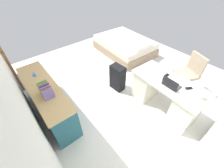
# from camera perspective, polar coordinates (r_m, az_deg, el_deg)

# --- Properties ---
(ground_plane) EXTENTS (5.57, 5.57, 0.00)m
(ground_plane) POSITION_cam_1_polar(r_m,az_deg,el_deg) (3.90, 2.45, 0.95)
(ground_plane) COLOR silver
(wall_back) EXTENTS (4.57, 0.10, 2.67)m
(wall_back) POSITION_cam_1_polar(r_m,az_deg,el_deg) (2.47, -36.95, 2.87)
(wall_back) COLOR silver
(wall_back) RESTS_ON ground_plane
(door_wooden) EXTENTS (0.88, 0.05, 2.04)m
(door_wooden) POSITION_cam_1_polar(r_m,az_deg,el_deg) (4.17, -38.32, 11.34)
(door_wooden) COLOR brown
(door_wooden) RESTS_ON ground_plane
(desk) EXTENTS (1.46, 0.70, 0.75)m
(desk) POSITION_cam_1_polar(r_m,az_deg,el_deg) (3.21, 20.50, -3.91)
(desk) COLOR silver
(desk) RESTS_ON ground_plane
(office_chair) EXTENTS (0.60, 0.60, 0.94)m
(office_chair) POSITION_cam_1_polar(r_m,az_deg,el_deg) (3.90, 27.91, 3.22)
(office_chair) COLOR black
(office_chair) RESTS_ON ground_plane
(credenza) EXTENTS (1.80, 0.48, 0.79)m
(credenza) POSITION_cam_1_polar(r_m,az_deg,el_deg) (3.16, -24.10, -6.05)
(credenza) COLOR #235B6B
(credenza) RESTS_ON ground_plane
(bed) EXTENTS (1.97, 1.49, 0.58)m
(bed) POSITION_cam_1_polar(r_m,az_deg,el_deg) (5.12, 5.11, 15.07)
(bed) COLOR gray
(bed) RESTS_ON ground_plane
(suitcase_black) EXTENTS (0.37, 0.25, 0.67)m
(suitcase_black) POSITION_cam_1_polar(r_m,az_deg,el_deg) (3.50, 2.22, 2.51)
(suitcase_black) COLOR black
(suitcase_black) RESTS_ON ground_plane
(laptop) EXTENTS (0.32, 0.23, 0.21)m
(laptop) POSITION_cam_1_polar(r_m,az_deg,el_deg) (2.84, 22.56, -0.22)
(laptop) COLOR #333338
(laptop) RESTS_ON desk
(computer_mouse) EXTENTS (0.06, 0.10, 0.03)m
(computer_mouse) POSITION_cam_1_polar(r_m,az_deg,el_deg) (2.98, 18.84, 2.28)
(computer_mouse) COLOR white
(computer_mouse) RESTS_ON desk
(cell_phone_near_laptop) EXTENTS (0.13, 0.15, 0.01)m
(cell_phone_near_laptop) POSITION_cam_1_polar(r_m,az_deg,el_deg) (2.97, 28.46, -1.52)
(cell_phone_near_laptop) COLOR black
(cell_phone_near_laptop) RESTS_ON desk
(cell_phone_by_mouse) EXTENTS (0.08, 0.14, 0.01)m
(cell_phone_by_mouse) POSITION_cam_1_polar(r_m,az_deg,el_deg) (3.11, 21.08, 3.29)
(cell_phone_by_mouse) COLOR black
(cell_phone_by_mouse) RESTS_ON desk
(desk_lamp) EXTENTS (0.16, 0.11, 0.34)m
(desk_lamp) POSITION_cam_1_polar(r_m,az_deg,el_deg) (2.70, 32.11, -0.72)
(desk_lamp) COLOR silver
(desk_lamp) RESTS_ON desk
(book_row) EXTENTS (0.27, 0.17, 0.24)m
(book_row) POSITION_cam_1_polar(r_m,az_deg,el_deg) (2.63, -25.07, -2.21)
(book_row) COLOR #7563A6
(book_row) RESTS_ON credenza
(figurine_small) EXTENTS (0.08, 0.08, 0.11)m
(figurine_small) POSITION_cam_1_polar(r_m,az_deg,el_deg) (3.19, -28.87, 3.64)
(figurine_small) COLOR #4C7FBF
(figurine_small) RESTS_ON credenza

